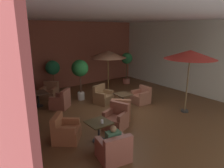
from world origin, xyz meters
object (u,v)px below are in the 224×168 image
object	(u,v)px
cafe_table_front_right	(123,98)
armchair_front_right_east	(141,97)
patron_blue_shirt	(19,90)
armchair_front_left_south	(116,119)
cafe_table_mid_center	(38,96)
potted_tree_left_corner	(127,62)
armchair_mid_center_east	(21,108)
patio_umbrella_center_beige	(190,55)
armchair_front_right_north	(121,110)
armchair_mid_center_north	(19,97)
patio_umbrella_tall_red	(108,54)
armchair_mid_center_south	(61,101)
patron_by_window	(113,137)
armchair_front_right_south	(103,97)
armchair_mid_center_west	(50,93)
iced_drink_cup	(102,122)
armchair_front_left_north	(65,131)
armchair_front_left_east	(114,150)
potted_tree_mid_left	(53,70)
potted_tree_mid_right	(80,70)

from	to	relation	value
cafe_table_front_right	armchair_front_right_east	size ratio (longest dim) A/B	0.82
patron_blue_shirt	armchair_front_left_south	bearing A→B (deg)	-65.12
patron_blue_shirt	cafe_table_mid_center	bearing A→B (deg)	-55.90
patron_blue_shirt	potted_tree_left_corner	bearing A→B (deg)	-1.39
cafe_table_front_right	armchair_mid_center_east	size ratio (longest dim) A/B	0.60
patio_umbrella_center_beige	potted_tree_left_corner	bearing A→B (deg)	78.10
armchair_front_right_north	armchair_mid_center_north	size ratio (longest dim) A/B	1.01
armchair_front_right_north	potted_tree_left_corner	world-z (taller)	potted_tree_left_corner
patio_umbrella_tall_red	cafe_table_mid_center	bearing A→B (deg)	179.39
armchair_mid_center_south	patio_umbrella_center_beige	bearing A→B (deg)	-41.10
armchair_mid_center_north	patio_umbrella_tall_red	bearing A→B (deg)	-11.89
patron_by_window	cafe_table_front_right	bearing A→B (deg)	46.45
cafe_table_front_right	armchair_front_right_south	size ratio (longest dim) A/B	0.68
armchair_mid_center_east	armchair_mid_center_west	bearing A→B (deg)	38.97
armchair_mid_center_south	armchair_front_right_east	bearing A→B (deg)	-26.56
armchair_front_right_north	armchair_front_right_south	size ratio (longest dim) A/B	1.06
armchair_front_right_south	patron_by_window	world-z (taller)	patron_by_window
armchair_front_left_south	iced_drink_cup	size ratio (longest dim) A/B	8.65
armchair_front_left_north	armchair_mid_center_north	bearing A→B (deg)	94.88
patio_umbrella_center_beige	armchair_mid_center_west	bearing A→B (deg)	127.99
armchair_front_left_east	armchair_mid_center_west	bearing A→B (deg)	86.00
armchair_front_right_north	patron_blue_shirt	size ratio (longest dim) A/B	1.58
potted_tree_mid_left	patron_blue_shirt	world-z (taller)	potted_tree_mid_left
armchair_front_right_south	armchair_mid_center_north	world-z (taller)	armchair_front_right_south
patron_blue_shirt	armchair_front_left_north	bearing A→B (deg)	-85.35
armchair_front_left_east	patron_by_window	world-z (taller)	patron_by_window
patron_blue_shirt	iced_drink_cup	xyz separation A→B (m)	(1.24, -5.26, 0.02)
cafe_table_front_right	patio_umbrella_tall_red	xyz separation A→B (m)	(0.92, 2.44, 1.65)
armchair_front_left_north	armchair_front_right_east	size ratio (longest dim) A/B	1.36
armchair_front_right_east	armchair_mid_center_north	xyz separation A→B (m)	(-4.76, 3.45, -0.01)
armchair_front_left_east	potted_tree_mid_right	bearing A→B (deg)	71.68
armchair_front_left_north	cafe_table_mid_center	bearing A→B (deg)	86.12
armchair_front_right_south	potted_tree_mid_right	distance (m)	1.72
armchair_front_left_east	potted_tree_mid_left	world-z (taller)	potted_tree_mid_left
armchair_mid_center_west	potted_tree_mid_left	distance (m)	1.40
armchair_mid_center_north	potted_tree_mid_right	size ratio (longest dim) A/B	0.51
armchair_mid_center_north	armchair_mid_center_east	size ratio (longest dim) A/B	0.93
patron_by_window	iced_drink_cup	size ratio (longest dim) A/B	5.41
potted_tree_mid_right	iced_drink_cup	xyz separation A→B (m)	(-1.39, -4.01, -0.80)
armchair_front_left_south	cafe_table_mid_center	world-z (taller)	armchair_front_left_south
potted_tree_mid_right	patron_by_window	bearing A→B (deg)	-108.38
potted_tree_mid_left	armchair_front_right_south	bearing A→B (deg)	-67.36
cafe_table_mid_center	armchair_mid_center_north	bearing A→B (deg)	124.10
armchair_mid_center_east	patron_by_window	bearing A→B (deg)	-73.95
armchair_mid_center_west	patron_blue_shirt	bearing A→B (deg)	174.90
armchair_front_right_east	patron_by_window	size ratio (longest dim) A/B	1.37
armchair_front_right_east	patron_blue_shirt	size ratio (longest dim) A/B	1.21
patio_umbrella_center_beige	iced_drink_cup	world-z (taller)	patio_umbrella_center_beige
armchair_front_right_north	iced_drink_cup	world-z (taller)	armchair_front_right_north
cafe_table_front_right	patron_by_window	world-z (taller)	patron_by_window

